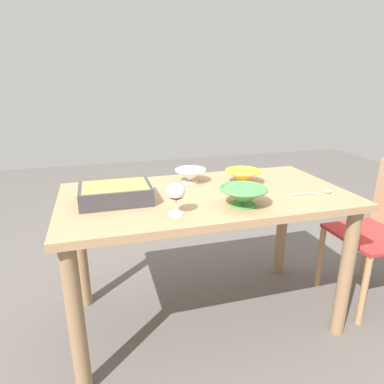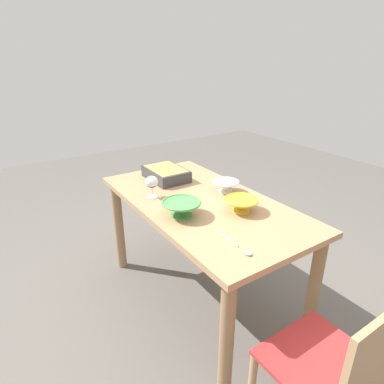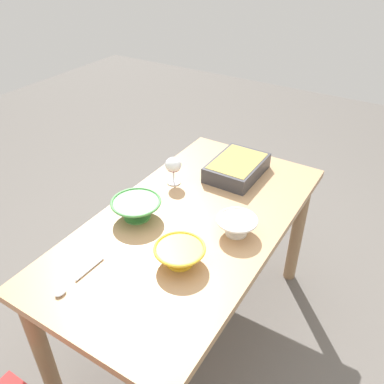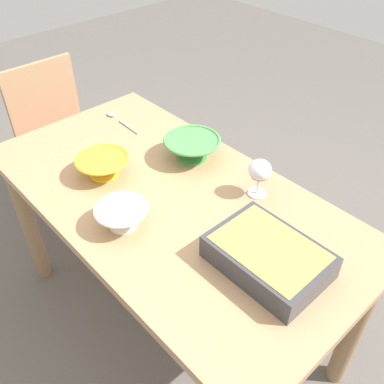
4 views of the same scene
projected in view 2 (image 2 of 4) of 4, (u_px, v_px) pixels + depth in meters
ground_plane at (200, 297)px, 2.34m from camera, size 8.00×8.00×0.00m
dining_table at (201, 217)px, 2.09m from camera, size 1.46×0.76×0.76m
chair at (339, 370)px, 1.27m from camera, size 0.40×0.42×0.85m
wine_glass at (152, 183)px, 2.04m from camera, size 0.08×0.08×0.14m
casserole_dish at (166, 173)px, 2.37m from camera, size 0.33×0.24×0.08m
mixing_bowl at (241, 204)px, 1.88m from camera, size 0.20×0.20×0.08m
small_bowl at (181, 208)px, 1.83m from camera, size 0.22×0.22×0.09m
serving_bowl at (226, 186)px, 2.15m from camera, size 0.18×0.18×0.08m
serving_spoon at (241, 248)px, 1.52m from camera, size 0.24×0.03×0.01m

